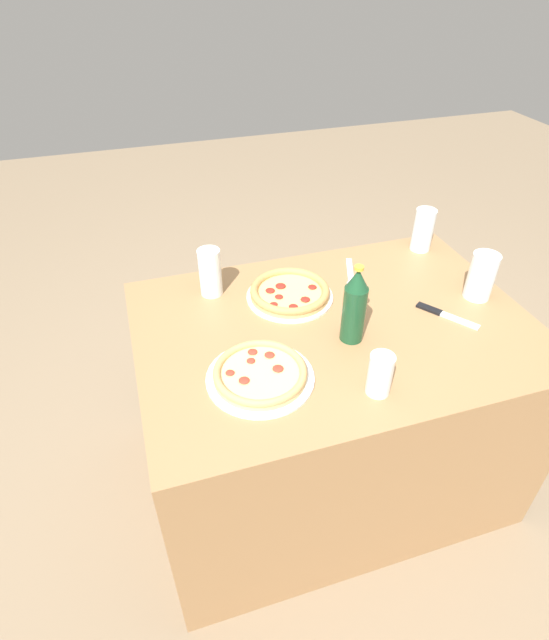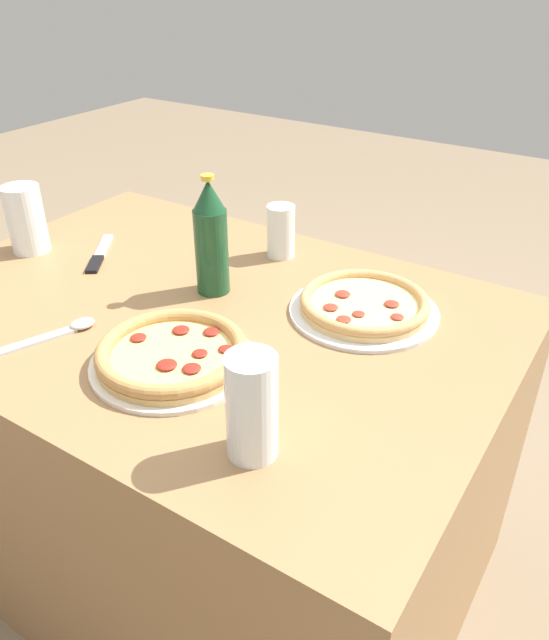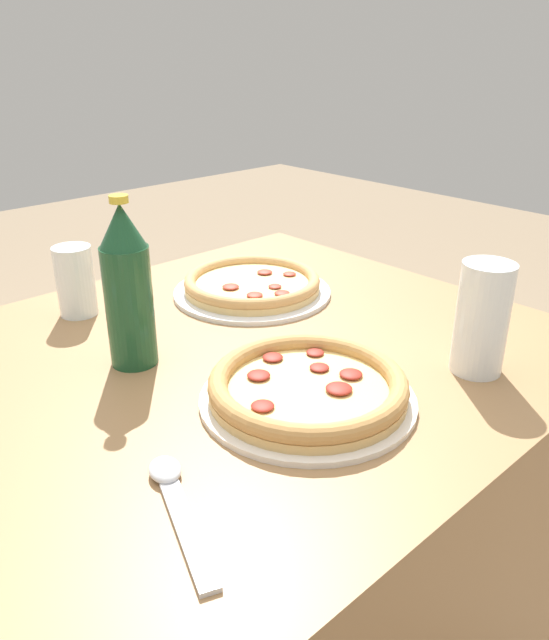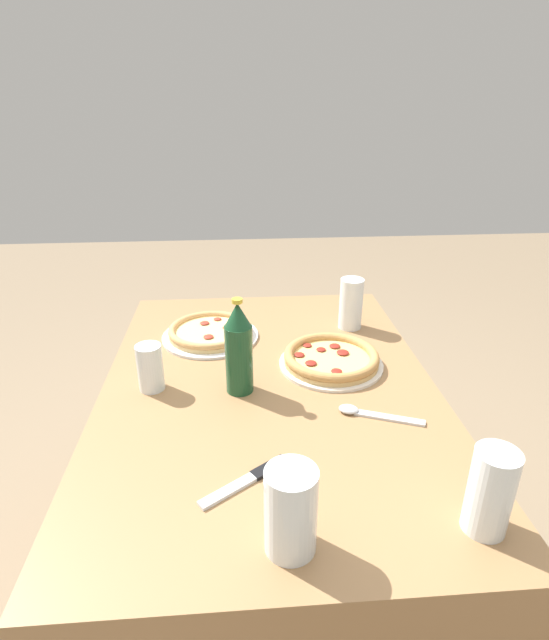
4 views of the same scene
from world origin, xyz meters
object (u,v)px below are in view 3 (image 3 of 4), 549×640
Objects in this scene: beer_bottle at (128,288)px; spoon at (174,494)px; glass_water at (481,324)px; pizza_margherita at (252,285)px; glass_orange_juice at (76,284)px; pizza_salami at (308,388)px.

spoon is (-0.13, -0.28, -0.11)m from beer_bottle.
beer_bottle reaches higher than glass_water.
pizza_margherita is 0.32m from beer_bottle.
glass_orange_juice is at bearing 73.06° from spoon.
pizza_salami is at bearing -120.46° from pizza_margherita.
beer_bottle is 0.33m from spoon.
pizza_margherita is 0.56m from spoon.
glass_water is 0.64m from glass_orange_juice.
beer_bottle is at bearing 65.68° from spoon.
glass_orange_juice is 0.49× the size of beer_bottle.
beer_bottle is 1.28× the size of spoon.
glass_orange_juice reaches higher than spoon.
beer_bottle reaches higher than pizza_salami.
pizza_margherita is 0.43m from glass_water.
spoon is (-0.42, -0.37, -0.01)m from pizza_margherita.
spoon is at bearing 172.31° from glass_water.
beer_bottle reaches higher than pizza_margherita.
glass_orange_juice is (-0.31, 0.56, -0.02)m from glass_water.
pizza_margherita is 2.42× the size of glass_orange_juice.
glass_water is at bearing -23.48° from pizza_salami.
pizza_salami reaches higher than spoon.
pizza_margherita is 1.51× the size of spoon.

